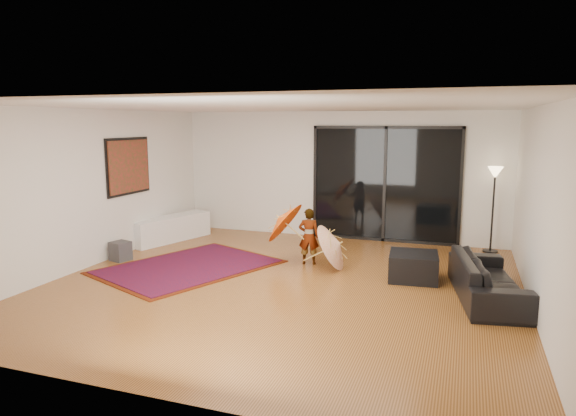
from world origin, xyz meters
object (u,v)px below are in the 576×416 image
at_px(ottoman, 413,266).
at_px(child, 309,236).
at_px(sofa, 488,278).
at_px(media_console, 170,228).

xyz_separation_m(ottoman, child, (-1.84, 0.32, 0.28)).
distance_m(sofa, child, 3.06).
bearing_deg(sofa, media_console, 65.15).
bearing_deg(media_console, ottoman, 5.39).
bearing_deg(sofa, child, 62.92).
relative_size(ottoman, child, 0.75).
bearing_deg(ottoman, child, 170.08).
relative_size(media_console, sofa, 0.92).
bearing_deg(ottoman, sofa, -28.70).
distance_m(media_console, child, 3.38).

